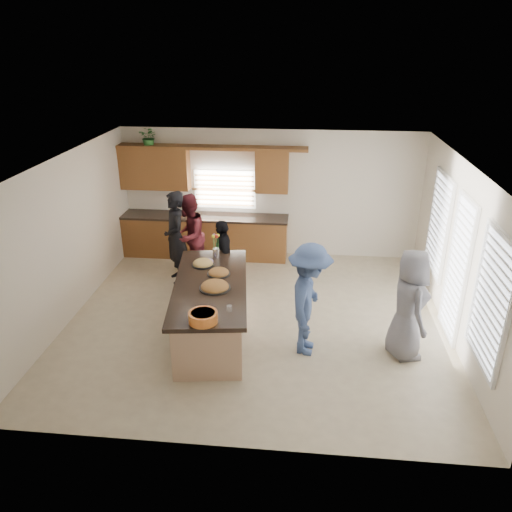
# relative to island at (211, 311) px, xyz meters

# --- Properties ---
(floor) EXTENTS (6.50, 6.50, 0.00)m
(floor) POSITION_rel_island_xyz_m (0.69, 0.55, -0.45)
(floor) COLOR beige
(floor) RESTS_ON ground
(room_shell) EXTENTS (6.52, 6.02, 2.81)m
(room_shell) POSITION_rel_island_xyz_m (0.69, 0.55, 1.45)
(room_shell) COLOR silver
(room_shell) RESTS_ON ground
(back_cabinetry) EXTENTS (4.08, 0.66, 2.46)m
(back_cabinetry) POSITION_rel_island_xyz_m (-0.78, 3.28, 0.46)
(back_cabinetry) COLOR brown
(back_cabinetry) RESTS_ON ground
(right_wall_glazing) EXTENTS (0.06, 4.00, 2.25)m
(right_wall_glazing) POSITION_rel_island_xyz_m (3.91, 0.42, 0.89)
(right_wall_glazing) COLOR white
(right_wall_glazing) RESTS_ON ground
(island) EXTENTS (1.48, 2.82, 0.95)m
(island) POSITION_rel_island_xyz_m (0.00, 0.00, 0.00)
(island) COLOR tan
(island) RESTS_ON ground
(platter_front) EXTENTS (0.49, 0.49, 0.20)m
(platter_front) POSITION_rel_island_xyz_m (0.11, -0.16, 0.53)
(platter_front) COLOR black
(platter_front) RESTS_ON island
(platter_mid) EXTENTS (0.38, 0.38, 0.15)m
(platter_mid) POSITION_rel_island_xyz_m (0.08, 0.35, 0.52)
(platter_mid) COLOR black
(platter_mid) RESTS_ON island
(platter_back) EXTENTS (0.39, 0.39, 0.16)m
(platter_back) POSITION_rel_island_xyz_m (-0.25, 0.68, 0.52)
(platter_back) COLOR black
(platter_back) RESTS_ON island
(salad_bowl) EXTENTS (0.41, 0.41, 0.15)m
(salad_bowl) POSITION_rel_island_xyz_m (0.12, -1.16, 0.58)
(salad_bowl) COLOR orange
(salad_bowl) RESTS_ON island
(clear_cup) EXTENTS (0.08, 0.08, 0.09)m
(clear_cup) POSITION_rel_island_xyz_m (0.44, -0.83, 0.54)
(clear_cup) COLOR white
(clear_cup) RESTS_ON island
(plate_stack) EXTENTS (0.24, 0.24, 0.05)m
(plate_stack) POSITION_rel_island_xyz_m (-0.20, 0.74, 0.52)
(plate_stack) COLOR #BD91D3
(plate_stack) RESTS_ON island
(flower_vase) EXTENTS (0.14, 0.14, 0.44)m
(flower_vase) POSITION_rel_island_xyz_m (-0.08, 1.03, 0.73)
(flower_vase) COLOR silver
(flower_vase) RESTS_ON island
(potted_plant) EXTENTS (0.47, 0.43, 0.44)m
(potted_plant) POSITION_rel_island_xyz_m (-1.88, 3.37, 2.17)
(potted_plant) COLOR #317B32
(potted_plant) RESTS_ON back_cabinetry
(woman_left_back) EXTENTS (0.71, 0.81, 1.87)m
(woman_left_back) POSITION_rel_island_xyz_m (-1.05, 1.93, 0.48)
(woman_left_back) COLOR black
(woman_left_back) RESTS_ON ground
(woman_left_mid) EXTENTS (0.74, 0.90, 1.73)m
(woman_left_mid) POSITION_rel_island_xyz_m (-0.86, 2.23, 0.41)
(woman_left_mid) COLOR maroon
(woman_left_mid) RESTS_ON ground
(woman_left_front) EXTENTS (0.64, 0.94, 1.48)m
(woman_left_front) POSITION_rel_island_xyz_m (-0.05, 1.52, 0.29)
(woman_left_front) COLOR black
(woman_left_front) RESTS_ON ground
(woman_right_back) EXTENTS (0.81, 1.24, 1.81)m
(woman_right_back) POSITION_rel_island_xyz_m (1.58, -0.30, 0.45)
(woman_right_back) COLOR #3E5588
(woman_right_back) RESTS_ON ground
(woman_right_front) EXTENTS (0.71, 0.95, 1.76)m
(woman_right_front) POSITION_rel_island_xyz_m (3.07, -0.26, 0.43)
(woman_right_front) COLOR slate
(woman_right_front) RESTS_ON ground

